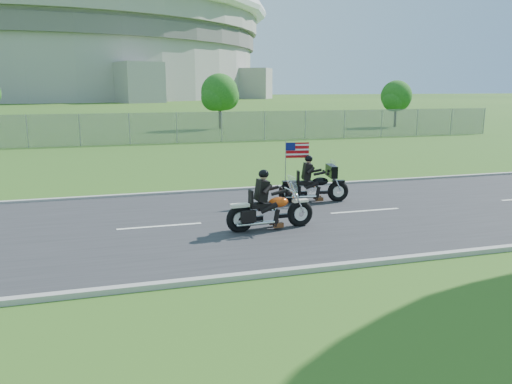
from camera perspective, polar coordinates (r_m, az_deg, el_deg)
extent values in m
plane|color=#244B17|center=(13.70, -2.57, -3.47)|extent=(420.00, 420.00, 0.00)
cube|color=#28282B|center=(13.70, -2.57, -3.39)|extent=(120.00, 8.00, 0.04)
cube|color=#9E9B93|center=(17.55, -5.67, 0.09)|extent=(120.00, 0.18, 0.12)
cube|color=#9E9B93|center=(9.99, 2.94, -9.15)|extent=(120.00, 0.18, 0.12)
cube|color=gray|center=(33.01, -19.51, 6.70)|extent=(60.00, 0.03, 2.00)
cylinder|color=#A3A099|center=(183.74, -21.94, 13.12)|extent=(130.00, 130.00, 20.00)
cylinder|color=#605E5B|center=(184.12, -22.11, 15.30)|extent=(132.00, 132.00, 4.00)
cylinder|color=#A3A099|center=(184.65, -22.26, 17.15)|extent=(134.00, 134.00, 6.00)
torus|color=white|center=(185.11, -22.37, 18.37)|extent=(140.40, 140.40, 4.40)
cylinder|color=#382316|center=(43.86, -4.16, 8.83)|extent=(0.22, 0.22, 2.52)
sphere|color=#1D5416|center=(43.80, -4.20, 11.30)|extent=(3.20, 3.20, 3.20)
sphere|color=#1D5416|center=(44.41, -3.50, 10.85)|extent=(2.40, 2.40, 2.40)
sphere|color=#1D5416|center=(43.30, -4.81, 10.69)|extent=(2.24, 2.24, 2.24)
cylinder|color=#382316|center=(47.99, 15.63, 8.53)|extent=(0.22, 0.22, 2.24)
sphere|color=#1D5416|center=(47.93, 15.74, 10.53)|extent=(2.80, 2.80, 2.80)
sphere|color=#1D5416|center=(48.59, 16.03, 10.15)|extent=(2.10, 2.10, 2.10)
sphere|color=#1D5416|center=(47.39, 15.43, 10.05)|extent=(1.96, 1.96, 1.96)
torus|color=black|center=(13.19, 5.05, -2.45)|extent=(0.73, 0.22, 0.72)
torus|color=black|center=(12.60, -1.85, -3.10)|extent=(0.73, 0.22, 0.72)
ellipsoid|color=#D54A0F|center=(12.86, 2.58, -1.17)|extent=(0.57, 0.35, 0.27)
cube|color=black|center=(12.69, 0.45, -1.52)|extent=(0.56, 0.33, 0.12)
cube|color=black|center=(12.62, 0.66, 0.18)|extent=(0.26, 0.41, 0.54)
sphere|color=black|center=(12.56, 0.88, 2.08)|extent=(0.28, 0.28, 0.26)
cube|color=silver|center=(12.92, 4.21, 1.00)|extent=(0.07, 0.45, 0.39)
torus|color=black|center=(16.18, 9.35, 0.08)|extent=(0.71, 0.27, 0.69)
torus|color=black|center=(15.80, 3.81, -0.06)|extent=(0.71, 0.27, 0.69)
ellipsoid|color=black|center=(15.96, 7.36, 1.21)|extent=(0.56, 0.38, 0.26)
cube|color=black|center=(15.85, 5.65, 1.04)|extent=(0.55, 0.36, 0.11)
cube|color=black|center=(15.79, 5.84, 2.35)|extent=(0.28, 0.40, 0.51)
sphere|color=black|center=(15.74, 6.04, 3.80)|extent=(0.29, 0.29, 0.25)
cube|color=black|center=(15.99, 8.63, 2.39)|extent=(0.32, 0.77, 0.37)
cube|color=#B70C11|center=(15.82, 4.75, 4.78)|extent=(0.74, 0.13, 0.49)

